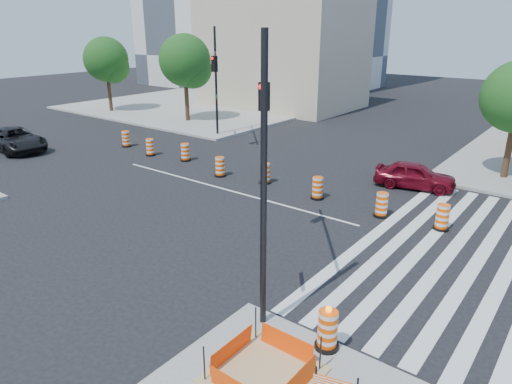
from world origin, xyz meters
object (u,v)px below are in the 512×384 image
red_coupe (415,175)px  signal_pole_nw (215,74)px  dark_suv (15,139)px  signal_pole_se (264,147)px

red_coupe → signal_pole_nw: (-14.18, 1.46, 3.83)m
dark_suv → signal_pole_nw: signal_pole_nw is taller
signal_pole_se → signal_pole_nw: 19.43m
signal_pole_se → red_coupe: bearing=-37.5°
red_coupe → signal_pole_se: bearing=166.9°
dark_suv → signal_pole_se: signal_pole_se is taller
red_coupe → signal_pole_nw: 14.76m
dark_suv → signal_pole_se: bearing=-94.9°
dark_suv → signal_pole_se: 22.89m
dark_suv → signal_pole_se: size_ratio=0.71×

